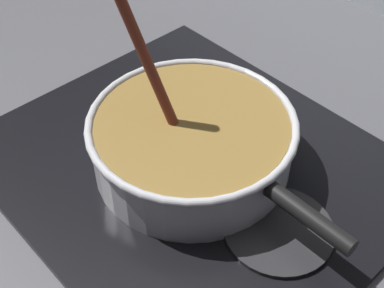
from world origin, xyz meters
name	(u,v)px	position (x,y,z in m)	size (l,w,h in m)	color
ground	(25,210)	(0.00, 0.00, -0.02)	(2.40, 1.60, 0.04)	#4C4C51
hob_plate	(192,167)	(0.12, 0.21, 0.01)	(0.56, 0.48, 0.01)	black
burner_ring	(192,162)	(0.12, 0.21, 0.02)	(0.16, 0.16, 0.01)	#592D0C
spare_burner	(278,230)	(0.28, 0.21, 0.01)	(0.14, 0.14, 0.01)	#262628
cooking_pan	(192,141)	(0.12, 0.21, 0.06)	(0.40, 0.28, 0.32)	silver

